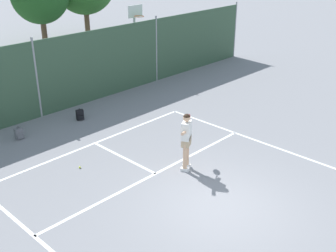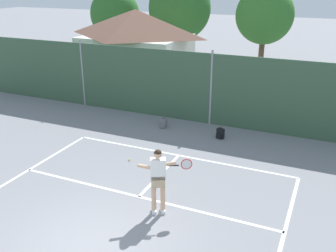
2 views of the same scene
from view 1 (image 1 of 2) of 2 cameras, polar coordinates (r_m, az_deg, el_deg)
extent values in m
plane|color=gray|center=(11.65, 7.03, -10.66)|extent=(120.00, 120.00, 0.00)
cube|color=white|center=(15.08, -9.78, -2.27)|extent=(8.20, 0.10, 0.01)
cube|color=white|center=(14.72, 16.80, -3.70)|extent=(0.10, 11.00, 0.01)
cube|color=white|center=(13.02, -1.69, -6.41)|extent=(8.20, 0.10, 0.01)
cube|color=white|center=(13.99, -5.97, -4.24)|extent=(0.10, 2.97, 0.01)
cube|color=#38563D|center=(17.31, -17.17, 5.90)|extent=(26.00, 0.05, 3.05)
cylinder|color=#99999E|center=(17.28, -17.20, 6.14)|extent=(0.09, 0.09, 3.20)
cylinder|color=#99999E|center=(21.04, -1.59, 10.29)|extent=(0.09, 0.09, 3.20)
cylinder|color=#99999E|center=(25.90, 8.96, 12.63)|extent=(0.09, 0.09, 3.20)
cylinder|color=#9E9EA3|center=(22.10, -4.45, 10.71)|extent=(0.12, 0.12, 3.05)
cube|color=white|center=(21.70, -4.41, 15.10)|extent=(0.90, 0.06, 0.60)
torus|color=#D85919|center=(21.54, -3.90, 14.46)|extent=(0.48, 0.48, 0.02)
cylinder|color=brown|center=(29.68, -16.25, 11.94)|extent=(0.36, 0.36, 1.69)
cylinder|color=brown|center=(31.48, -10.78, 13.34)|extent=(0.36, 0.36, 1.93)
cube|color=silver|center=(13.15, 2.26, -5.85)|extent=(0.23, 0.29, 0.10)
cube|color=silver|center=(13.35, 2.51, -5.36)|extent=(0.23, 0.29, 0.10)
cylinder|color=tan|center=(12.93, 2.30, -4.08)|extent=(0.13, 0.13, 0.82)
cylinder|color=tan|center=(13.13, 2.55, -3.61)|extent=(0.13, 0.13, 0.82)
cube|color=tan|center=(12.82, 2.46, -1.99)|extent=(0.43, 0.38, 0.32)
cube|color=silver|center=(12.67, 2.49, -0.60)|extent=(0.47, 0.40, 0.56)
sphere|color=tan|center=(12.50, 2.52, 1.10)|extent=(0.22, 0.22, 0.22)
sphere|color=black|center=(12.50, 2.52, 1.19)|extent=(0.21, 0.21, 0.21)
cylinder|color=tan|center=(12.81, 2.60, 0.17)|extent=(0.53, 0.34, 0.17)
cylinder|color=tan|center=(12.40, 2.18, -0.91)|extent=(0.49, 0.32, 0.22)
cylinder|color=black|center=(13.02, 2.70, 0.33)|extent=(0.28, 0.17, 0.04)
torus|color=red|center=(13.34, 2.84, 0.93)|extent=(0.28, 0.16, 0.30)
cylinder|color=silver|center=(13.34, 2.84, 0.93)|extent=(0.23, 0.13, 0.26)
sphere|color=#CCE033|center=(13.57, -11.74, -5.45)|extent=(0.07, 0.07, 0.07)
cube|color=slate|center=(16.03, -19.37, -0.94)|extent=(0.29, 0.20, 0.40)
cube|color=slate|center=(15.96, -19.15, -1.33)|extent=(0.23, 0.07, 0.18)
torus|color=black|center=(15.94, -19.48, -0.22)|extent=(0.09, 0.02, 0.09)
cube|color=black|center=(17.06, -11.73, 1.49)|extent=(0.32, 0.26, 0.40)
cube|color=black|center=(16.99, -11.59, 1.11)|extent=(0.23, 0.13, 0.18)
torus|color=black|center=(16.98, -11.79, 2.18)|extent=(0.09, 0.04, 0.09)
camera|label=2|loc=(12.50, 47.14, 13.60)|focal=40.94mm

